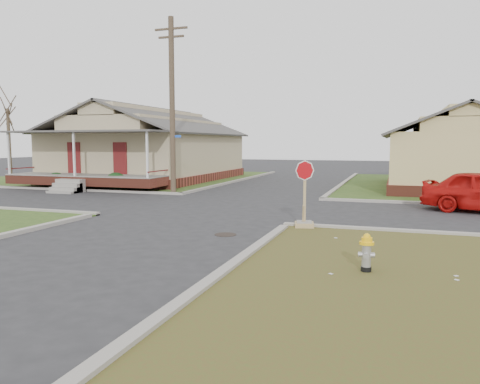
% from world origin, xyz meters
% --- Properties ---
extents(ground, '(120.00, 120.00, 0.00)m').
position_xyz_m(ground, '(0.00, 0.00, 0.00)').
color(ground, '#272729').
rests_on(ground, ground).
extents(verge_far_left, '(19.00, 19.00, 0.05)m').
position_xyz_m(verge_far_left, '(-13.00, 18.00, 0.03)').
color(verge_far_left, '#2A4518').
rests_on(verge_far_left, ground).
extents(curbs, '(80.00, 40.00, 0.12)m').
position_xyz_m(curbs, '(0.00, 5.00, 0.00)').
color(curbs, gray).
rests_on(curbs, ground).
extents(manhole, '(0.64, 0.64, 0.01)m').
position_xyz_m(manhole, '(2.20, -0.50, 0.01)').
color(manhole, black).
rests_on(manhole, ground).
extents(corner_house, '(10.10, 15.50, 5.30)m').
position_xyz_m(corner_house, '(-10.00, 16.68, 2.28)').
color(corner_house, brown).
rests_on(corner_house, ground).
extents(side_house_yellow, '(7.60, 11.60, 4.70)m').
position_xyz_m(side_house_yellow, '(10.00, 16.50, 2.19)').
color(side_house_yellow, brown).
rests_on(side_house_yellow, ground).
extents(utility_pole, '(1.80, 0.28, 9.00)m').
position_xyz_m(utility_pole, '(-4.20, 8.90, 4.66)').
color(utility_pole, '#403125').
rests_on(utility_pole, ground).
extents(tree_far_left, '(0.22, 0.22, 4.90)m').
position_xyz_m(tree_far_left, '(-18.00, 12.00, 2.50)').
color(tree_far_left, '#403125').
rests_on(tree_far_left, verge_far_left).
extents(fire_hydrant, '(0.29, 0.29, 0.79)m').
position_xyz_m(fire_hydrant, '(6.33, -3.39, 0.48)').
color(fire_hydrant, black).
rests_on(fire_hydrant, ground).
extents(stop_sign, '(0.59, 0.58, 2.08)m').
position_xyz_m(stop_sign, '(4.17, 1.23, 0.50)').
color(stop_sign, '#A08957').
rests_on(stop_sign, ground).
extents(hedge_left, '(1.24, 1.02, 0.95)m').
position_xyz_m(hedge_left, '(-12.14, 9.50, 0.52)').
color(hedge_left, '#143715').
rests_on(hedge_left, verge_far_left).
extents(hedge_right, '(1.32, 1.08, 1.01)m').
position_xyz_m(hedge_right, '(-8.03, 9.44, 0.55)').
color(hedge_right, '#143715').
rests_on(hedge_right, verge_far_left).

